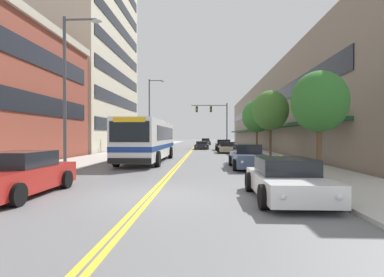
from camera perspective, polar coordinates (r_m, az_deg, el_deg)
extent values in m
plane|color=slate|center=(46.87, 0.32, -1.85)|extent=(240.00, 240.00, 0.00)
cube|color=#B2ADA5|center=(47.74, -8.67, -1.74)|extent=(3.92, 106.00, 0.12)
cube|color=#B2ADA5|center=(47.18, 9.42, -1.76)|extent=(3.92, 106.00, 0.12)
cube|color=yellow|center=(46.88, 0.20, -1.84)|extent=(0.14, 106.00, 0.01)
cube|color=yellow|center=(46.87, 0.44, -1.84)|extent=(0.14, 106.00, 0.01)
cube|color=#B2A893|center=(24.53, -26.86, 19.53)|extent=(0.24, 17.05, 0.60)
cube|color=black|center=(23.33, -26.97, 5.81)|extent=(0.08, 15.01, 1.40)
cube|color=black|center=(23.86, -27.00, 13.72)|extent=(0.08, 15.01, 1.40)
cube|color=beige|center=(45.01, -21.15, 14.93)|extent=(12.00, 20.54, 26.34)
cube|color=black|center=(41.57, -13.45, 2.37)|extent=(0.08, 18.90, 1.40)
cube|color=black|center=(41.81, -13.46, 6.89)|extent=(0.08, 18.90, 1.40)
cube|color=black|center=(42.30, -13.47, 11.32)|extent=(0.08, 18.90, 1.40)
cube|color=black|center=(43.03, -13.48, 15.63)|extent=(0.08, 18.90, 1.40)
cube|color=black|center=(44.01, -13.49, 19.78)|extent=(0.08, 18.90, 1.40)
cube|color=black|center=(45.20, -13.50, 23.72)|extent=(0.08, 18.90, 1.40)
cube|color=gray|center=(48.38, 16.77, 4.09)|extent=(8.00, 68.00, 9.93)
cube|color=#1E4C28|center=(47.38, 11.42, 1.68)|extent=(1.10, 61.20, 0.24)
cube|color=black|center=(47.64, 12.04, 5.59)|extent=(0.08, 61.20, 1.40)
cube|color=silver|center=(22.93, -8.27, -0.10)|extent=(2.55, 11.51, 2.71)
cube|color=navy|center=(22.94, -8.27, -1.46)|extent=(2.57, 11.53, 0.32)
cube|color=black|center=(23.49, -8.01, 0.97)|extent=(2.58, 8.98, 0.98)
cube|color=black|center=(17.28, -11.86, 1.29)|extent=(2.30, 0.04, 1.19)
cube|color=yellow|center=(17.30, -11.87, 3.54)|extent=(1.84, 0.06, 0.28)
cube|color=black|center=(17.32, -11.86, -4.21)|extent=(2.50, 0.08, 0.32)
cylinder|color=black|center=(19.48, -14.22, -3.78)|extent=(0.30, 1.00, 1.00)
cylinder|color=black|center=(18.90, -6.59, -3.90)|extent=(0.30, 1.00, 1.00)
cylinder|color=black|center=(26.33, -9.78, -2.64)|extent=(0.30, 1.00, 1.00)
cylinder|color=black|center=(25.90, -4.11, -2.69)|extent=(0.30, 1.00, 1.00)
cube|color=#19234C|center=(43.80, -5.52, -1.34)|extent=(1.78, 4.50, 0.65)
cube|color=black|center=(43.96, -5.49, -0.61)|extent=(1.53, 1.98, 0.47)
cylinder|color=black|center=(42.56, -7.00, -1.63)|extent=(0.22, 0.69, 0.69)
cylinder|color=black|center=(42.30, -4.56, -1.64)|extent=(0.22, 0.69, 0.69)
cylinder|color=black|center=(45.32, -6.41, -1.50)|extent=(0.22, 0.69, 0.69)
cylinder|color=black|center=(45.07, -4.12, -1.51)|extent=(0.22, 0.69, 0.69)
sphere|color=silver|center=(41.65, -6.80, -1.40)|extent=(0.16, 0.16, 0.16)
sphere|color=silver|center=(41.46, -5.11, -1.40)|extent=(0.16, 0.16, 0.16)
cube|color=red|center=(46.13, -5.92, -1.21)|extent=(0.18, 0.04, 0.10)
cube|color=red|center=(45.96, -4.33, -1.21)|extent=(0.18, 0.04, 0.10)
cube|color=maroon|center=(11.40, -30.55, -6.66)|extent=(1.95, 4.70, 0.74)
cube|color=black|center=(11.50, -30.05, -3.43)|extent=(1.68, 2.07, 0.52)
cylinder|color=black|center=(9.69, -30.31, -9.25)|extent=(0.22, 0.66, 0.66)
cylinder|color=black|center=(13.18, -30.72, -6.66)|extent=(0.22, 0.66, 0.66)
cylinder|color=black|center=(12.21, -22.81, -7.19)|extent=(0.22, 0.66, 0.66)
cube|color=red|center=(13.76, -27.62, -5.26)|extent=(0.18, 0.04, 0.10)
cube|color=red|center=(13.12, -22.29, -5.52)|extent=(0.18, 0.04, 0.10)
cube|color=#B7B7BC|center=(33.58, -7.94, -2.00)|extent=(1.70, 4.60, 0.58)
cube|color=black|center=(33.74, -7.89, -1.11)|extent=(1.46, 2.02, 0.45)
cylinder|color=black|center=(32.36, -9.92, -2.34)|extent=(0.22, 0.67, 0.67)
cylinder|color=black|center=(32.03, -6.87, -2.37)|extent=(0.22, 0.67, 0.67)
cylinder|color=black|center=(35.15, -8.92, -2.11)|extent=(0.22, 0.67, 0.67)
cylinder|color=black|center=(34.85, -6.10, -2.13)|extent=(0.22, 0.67, 0.67)
sphere|color=silver|center=(31.42, -9.78, -2.12)|extent=(0.16, 0.16, 0.16)
sphere|color=silver|center=(31.19, -7.64, -2.14)|extent=(0.16, 0.16, 0.16)
cube|color=red|center=(35.96, -8.24, -1.78)|extent=(0.18, 0.04, 0.10)
cube|color=red|center=(35.75, -6.30, -1.80)|extent=(0.18, 0.04, 0.10)
cube|color=white|center=(9.78, 17.61, -8.23)|extent=(1.89, 4.20, 0.58)
cube|color=black|center=(9.87, 17.37, -5.01)|extent=(1.63, 1.85, 0.49)
cylinder|color=black|center=(8.34, 13.45, -10.74)|extent=(0.22, 0.67, 0.67)
cylinder|color=black|center=(8.90, 25.96, -10.06)|extent=(0.22, 0.67, 0.67)
cylinder|color=black|center=(10.87, 10.81, -8.09)|extent=(0.22, 0.67, 0.67)
cylinder|color=black|center=(11.31, 20.65, -7.77)|extent=(0.22, 0.67, 0.67)
sphere|color=silver|center=(7.59, 16.95, -10.57)|extent=(0.16, 0.16, 0.16)
sphere|color=silver|center=(8.01, 26.30, -10.01)|extent=(0.16, 0.16, 0.16)
cube|color=red|center=(11.68, 11.64, -6.64)|extent=(0.18, 0.04, 0.10)
cube|color=red|center=(11.97, 18.13, -6.48)|extent=(0.18, 0.04, 0.10)
cube|color=black|center=(40.56, 6.06, -1.48)|extent=(1.94, 4.43, 0.72)
cube|color=black|center=(40.72, 6.04, -0.57)|extent=(1.67, 1.95, 0.55)
cylinder|color=black|center=(39.15, 4.73, -1.88)|extent=(0.22, 0.60, 0.60)
cylinder|color=black|center=(39.28, 7.62, -1.88)|extent=(0.22, 0.60, 0.60)
cylinder|color=black|center=(41.89, 4.59, -1.72)|extent=(0.22, 0.60, 0.60)
cylinder|color=black|center=(42.01, 7.29, -1.72)|extent=(0.22, 0.60, 0.60)
sphere|color=silver|center=(38.29, 5.25, -1.54)|extent=(0.16, 0.16, 0.16)
sphere|color=silver|center=(38.38, 7.27, -1.54)|extent=(0.16, 0.16, 0.16)
cube|color=red|center=(42.74, 4.94, -1.32)|extent=(0.18, 0.04, 0.10)
cube|color=red|center=(42.82, 6.80, -1.32)|extent=(0.18, 0.04, 0.10)
cube|color=#475675|center=(18.39, 10.49, -3.90)|extent=(1.71, 4.73, 0.72)
cube|color=black|center=(18.54, 10.41, -1.91)|extent=(1.47, 2.08, 0.55)
cylinder|color=black|center=(16.85, 8.21, -5.02)|extent=(0.22, 0.66, 0.66)
cylinder|color=black|center=(17.11, 14.09, -4.95)|extent=(0.22, 0.66, 0.66)
cylinder|color=black|center=(19.76, 7.36, -4.20)|extent=(0.22, 0.66, 0.66)
cylinder|color=black|center=(19.98, 12.40, -4.15)|extent=(0.22, 0.66, 0.66)
sphere|color=silver|center=(15.95, 9.54, -4.45)|extent=(0.16, 0.16, 0.16)
sphere|color=silver|center=(16.14, 13.78, -4.40)|extent=(0.16, 0.16, 0.16)
cube|color=red|center=(20.67, 7.88, -3.31)|extent=(0.18, 0.04, 0.10)
cube|color=red|center=(20.82, 11.26, -3.28)|extent=(0.18, 0.04, 0.10)
cube|color=#BCAD89|center=(34.38, 6.69, -1.95)|extent=(1.89, 4.05, 0.56)
cube|color=black|center=(34.52, 6.67, -1.06)|extent=(1.62, 1.78, 0.50)
cylinder|color=black|center=(33.07, 5.18, -2.28)|extent=(0.22, 0.66, 0.66)
cylinder|color=black|center=(33.22, 8.51, -2.27)|extent=(0.22, 0.66, 0.66)
cylinder|color=black|center=(35.58, 4.99, -2.08)|extent=(0.22, 0.66, 0.66)
cylinder|color=black|center=(35.72, 8.09, -2.07)|extent=(0.22, 0.66, 0.66)
sphere|color=silver|center=(32.30, 5.78, -2.06)|extent=(0.16, 0.16, 0.16)
sphere|color=silver|center=(32.40, 8.12, -2.06)|extent=(0.16, 0.16, 0.16)
cube|color=red|center=(36.36, 5.39, -1.77)|extent=(0.18, 0.04, 0.10)
cube|color=red|center=(36.46, 7.52, -1.77)|extent=(0.18, 0.04, 0.10)
cube|color=#38383D|center=(62.92, 2.61, -0.73)|extent=(1.83, 4.68, 0.73)
cube|color=black|center=(63.09, 2.61, -0.18)|extent=(1.58, 2.06, 0.48)
cylinder|color=black|center=(61.48, 1.74, -0.96)|extent=(0.22, 0.68, 0.68)
cylinder|color=black|center=(61.48, 3.49, -0.96)|extent=(0.22, 0.68, 0.68)
cylinder|color=black|center=(64.37, 1.77, -0.89)|extent=(0.22, 0.68, 0.68)
cylinder|color=black|center=(64.38, 3.45, -0.89)|extent=(0.22, 0.68, 0.68)
sphere|color=silver|center=(60.56, 2.01, -0.75)|extent=(0.16, 0.16, 0.16)
sphere|color=silver|center=(60.56, 3.22, -0.75)|extent=(0.16, 0.16, 0.16)
cube|color=red|center=(65.26, 2.03, -0.65)|extent=(0.18, 0.04, 0.10)
cube|color=red|center=(65.27, 3.19, -0.65)|extent=(0.18, 0.04, 0.10)
cube|color=#232328|center=(43.52, 1.84, -1.44)|extent=(1.78, 4.33, 0.56)
cube|color=black|center=(43.68, 1.84, -0.79)|extent=(1.53, 1.91, 0.41)
cylinder|color=black|center=(42.20, 0.58, -1.69)|extent=(0.22, 0.62, 0.62)
cylinder|color=black|center=(42.18, 3.06, -1.69)|extent=(0.22, 0.62, 0.62)
cylinder|color=black|center=(44.89, 0.69, -1.56)|extent=(0.22, 0.62, 0.62)
cylinder|color=black|center=(44.87, 3.02, -1.56)|extent=(0.22, 0.62, 0.62)
sphere|color=silver|center=(41.35, 0.94, -1.50)|extent=(0.16, 0.16, 0.16)
sphere|color=silver|center=(41.33, 2.67, -1.51)|extent=(0.16, 0.16, 0.16)
cube|color=red|center=(45.71, 1.07, -1.31)|extent=(0.18, 0.04, 0.10)
cube|color=red|center=(45.69, 2.67, -1.31)|extent=(0.18, 0.04, 0.10)
cylinder|color=#47474C|center=(47.14, 6.66, 2.46)|extent=(0.18, 0.18, 7.06)
cylinder|color=#47474C|center=(47.23, 3.28, 6.32)|extent=(5.56, 0.11, 0.11)
cube|color=black|center=(47.18, 3.62, 5.60)|extent=(0.34, 0.26, 0.92)
sphere|color=red|center=(47.04, 3.63, 5.95)|extent=(0.18, 0.18, 0.18)
sphere|color=yellow|center=(47.02, 3.63, 5.61)|extent=(0.18, 0.18, 0.18)
sphere|color=green|center=(47.00, 3.63, 5.28)|extent=(0.18, 0.18, 0.18)
cylinder|color=black|center=(47.23, 3.62, 6.24)|extent=(0.02, 0.02, 0.14)
cube|color=black|center=(47.19, 0.91, 5.60)|extent=(0.34, 0.26, 0.92)
sphere|color=red|center=(47.05, 0.90, 5.95)|extent=(0.18, 0.18, 0.18)
sphere|color=yellow|center=(47.03, 0.90, 5.62)|extent=(0.18, 0.18, 0.18)
sphere|color=green|center=(47.01, 0.90, 5.28)|extent=(0.18, 0.18, 0.18)
cylinder|color=black|center=(47.24, 0.91, 6.24)|extent=(0.02, 0.02, 0.14)
cylinder|color=#47474C|center=(16.54, -23.08, 7.50)|extent=(0.16, 0.16, 7.96)
cylinder|color=#47474C|center=(17.11, -20.48, 20.48)|extent=(1.65, 0.10, 0.10)
ellipsoid|color=#B2B2B7|center=(16.79, -17.71, 20.52)|extent=(0.56, 0.28, 0.20)
cylinder|color=#47474C|center=(38.48, -8.13, 4.41)|extent=(0.16, 0.16, 9.10)
cylinder|color=#47474C|center=(38.87, -6.87, 10.91)|extent=(1.73, 0.10, 0.10)
ellipsoid|color=#B2B2B7|center=(38.73, -5.58, 10.80)|extent=(0.56, 0.28, 0.20)
cylinder|color=brown|center=(14.05, 23.07, -2.33)|extent=(0.23, 0.23, 2.30)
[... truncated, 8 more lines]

